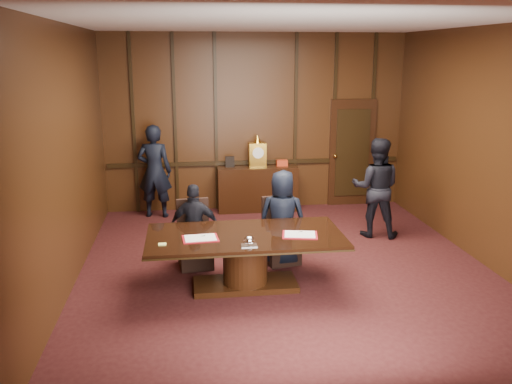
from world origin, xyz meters
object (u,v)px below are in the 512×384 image
conference_table (245,252)px  witness_left (155,171)px  witness_right (376,188)px  sideboard (257,187)px  signatory_right (282,218)px  signatory_left (195,227)px

conference_table → witness_left: witness_left is taller
witness_right → sideboard: bearing=-25.7°
sideboard → signatory_right: size_ratio=1.11×
sideboard → signatory_left: size_ratio=1.26×
signatory_right → witness_right: size_ratio=0.84×
witness_left → witness_right: 4.17m
signatory_left → signatory_right: size_ratio=0.88×
witness_left → signatory_left: bearing=115.2°
sideboard → witness_left: size_ratio=0.89×
witness_left → witness_right: witness_left is taller
sideboard → signatory_right: (-0.02, -2.90, 0.23)m
conference_table → witness_right: bearing=37.2°
witness_left → witness_right: bearing=167.3°
conference_table → signatory_right: bearing=50.9°
sideboard → conference_table: 3.76m
signatory_right → witness_left: (-2.00, 2.74, 0.18)m
signatory_left → signatory_right: bearing=-170.8°
signatory_left → witness_right: witness_right is taller
conference_table → witness_right: size_ratio=1.52×
signatory_right → witness_right: witness_right is taller
conference_table → signatory_right: size_ratio=1.82×
conference_table → signatory_right: (0.65, 0.80, 0.21)m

